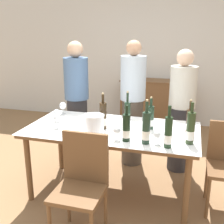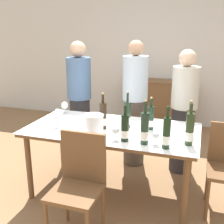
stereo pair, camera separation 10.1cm
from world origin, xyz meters
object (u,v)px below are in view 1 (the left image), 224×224
(wine_glass_4, at_px, (57,119))
(wine_glass_0, at_px, (190,116))
(wine_glass_3, at_px, (117,131))
(wine_glass_5, at_px, (63,106))
(person_guest_right, at_px, (181,112))
(wine_bottle_3, at_px, (151,118))
(person_guest_left, at_px, (133,105))
(ice_bucket, at_px, (94,124))
(dining_table, at_px, (112,134))
(wine_bottle_4, at_px, (127,116))
(chair_near_front, at_px, (82,180))
(wine_bottle_5, at_px, (103,116))
(wine_bottle_6, at_px, (189,122))
(wine_bottle_0, at_px, (146,129))
(sideboard_cabinet, at_px, (154,103))
(wine_glass_2, at_px, (157,135))
(wine_bottle_7, at_px, (126,128))
(wine_glass_1, at_px, (57,113))
(person_host, at_px, (77,102))
(wine_bottle_1, at_px, (168,133))
(wine_bottle_2, at_px, (191,129))

(wine_glass_4, bearing_deg, wine_glass_0, 20.45)
(wine_glass_3, bearing_deg, wine_glass_5, 143.58)
(person_guest_right, bearing_deg, wine_bottle_3, -112.38)
(person_guest_left, bearing_deg, ice_bucket, -99.46)
(dining_table, distance_m, wine_glass_4, 0.61)
(wine_bottle_4, distance_m, wine_glass_5, 0.92)
(ice_bucket, distance_m, person_guest_left, 1.04)
(wine_glass_5, relative_size, chair_near_front, 0.16)
(wine_bottle_3, bearing_deg, wine_glass_3, -122.13)
(wine_bottle_5, bearing_deg, person_guest_left, 80.69)
(wine_glass_3, bearing_deg, wine_bottle_6, 31.13)
(person_guest_right, bearing_deg, wine_glass_0, -76.10)
(ice_bucket, bearing_deg, wine_bottle_4, 46.29)
(wine_bottle_0, height_order, wine_glass_0, wine_bottle_0)
(sideboard_cabinet, bearing_deg, wine_glass_0, -72.15)
(wine_glass_2, height_order, chair_near_front, chair_near_front)
(wine_bottle_3, bearing_deg, wine_bottle_7, -113.04)
(wine_bottle_4, relative_size, wine_glass_1, 2.81)
(ice_bucket, relative_size, wine_glass_2, 1.58)
(sideboard_cabinet, bearing_deg, wine_glass_2, -81.71)
(ice_bucket, bearing_deg, wine_bottle_5, 79.85)
(wine_bottle_0, height_order, wine_bottle_6, wine_bottle_0)
(sideboard_cabinet, distance_m, chair_near_front, 3.16)
(wine_bottle_0, relative_size, wine_bottle_6, 1.20)
(wine_glass_3, bearing_deg, person_guest_left, 94.47)
(wine_bottle_5, xyz_separation_m, wine_glass_3, (0.23, -0.28, -0.04))
(person_host, bearing_deg, dining_table, -46.38)
(wine_glass_3, bearing_deg, sideboard_cabinet, 90.45)
(wine_glass_4, bearing_deg, person_host, 99.58)
(wine_bottle_4, bearing_deg, wine_glass_4, -163.03)
(dining_table, xyz_separation_m, wine_bottle_4, (0.15, 0.07, 0.21))
(person_host, xyz_separation_m, person_guest_left, (0.77, 0.05, 0.01))
(wine_bottle_3, height_order, wine_glass_1, wine_bottle_3)
(wine_bottle_7, xyz_separation_m, wine_glass_3, (-0.09, -0.01, -0.03))
(ice_bucket, bearing_deg, wine_glass_2, -7.86)
(wine_bottle_7, bearing_deg, wine_glass_1, 158.68)
(wine_bottle_3, height_order, wine_glass_2, wine_bottle_3)
(wine_bottle_4, relative_size, wine_glass_0, 2.88)
(sideboard_cabinet, distance_m, wine_bottle_1, 2.89)
(wine_bottle_4, relative_size, wine_bottle_7, 1.14)
(wine_bottle_2, relative_size, wine_glass_1, 2.77)
(sideboard_cabinet, distance_m, wine_glass_5, 2.33)
(wine_bottle_6, bearing_deg, wine_glass_1, -178.79)
(chair_near_front, bearing_deg, person_host, 114.01)
(wine_bottle_4, distance_m, wine_glass_2, 0.53)
(wine_bottle_0, distance_m, wine_glass_2, 0.12)
(wine_bottle_4, distance_m, wine_bottle_5, 0.26)
(wine_bottle_2, bearing_deg, wine_glass_4, 177.84)
(wine_bottle_3, bearing_deg, wine_bottle_2, -36.19)
(wine_glass_4, xyz_separation_m, chair_near_front, (0.50, -0.55, -0.34))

